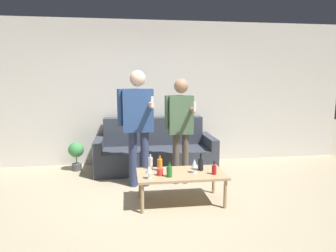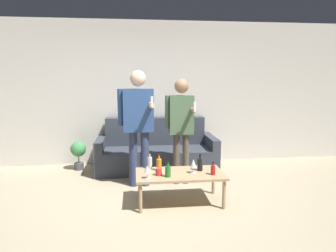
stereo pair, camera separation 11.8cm
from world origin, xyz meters
name	(u,v)px [view 2 (the right image)]	position (x,y,z in m)	size (l,w,h in m)	color
ground_plane	(156,213)	(0.00, 0.00, 0.00)	(16.00, 16.00, 0.00)	tan
wall_back	(147,93)	(0.00, 2.30, 1.35)	(8.00, 0.06, 2.70)	silver
couch	(156,151)	(0.14, 1.84, 0.32)	(2.12, 0.88, 0.91)	#383D47
coffee_table	(180,176)	(0.33, 0.28, 0.37)	(1.15, 0.61, 0.41)	tan
bottle_orange	(213,170)	(0.75, 0.15, 0.47)	(0.06, 0.06, 0.17)	#B21E1E
bottle_green	(168,171)	(0.16, 0.14, 0.48)	(0.07, 0.07, 0.19)	#23752D
bottle_dark	(150,162)	(-0.05, 0.51, 0.50)	(0.06, 0.06, 0.22)	silver
bottle_yellow	(159,164)	(0.07, 0.41, 0.50)	(0.07, 0.07, 0.22)	orange
bottle_red	(200,164)	(0.62, 0.35, 0.50)	(0.07, 0.07, 0.23)	black
wine_glass_near	(147,169)	(-0.10, 0.11, 0.52)	(0.08, 0.08, 0.17)	silver
wine_glass_far	(193,164)	(0.51, 0.25, 0.54)	(0.08, 0.08, 0.19)	silver
cup_on_table	(159,172)	(0.05, 0.21, 0.45)	(0.08, 0.08, 0.09)	red
person_standing_left	(138,119)	(-0.19, 0.98, 1.03)	(0.53, 0.45, 1.75)	navy
person_standing_right	(181,122)	(0.46, 1.01, 0.98)	(0.43, 0.41, 1.63)	brown
potted_plant	(78,152)	(-1.26, 1.92, 0.33)	(0.27, 0.27, 0.52)	#4C4C51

